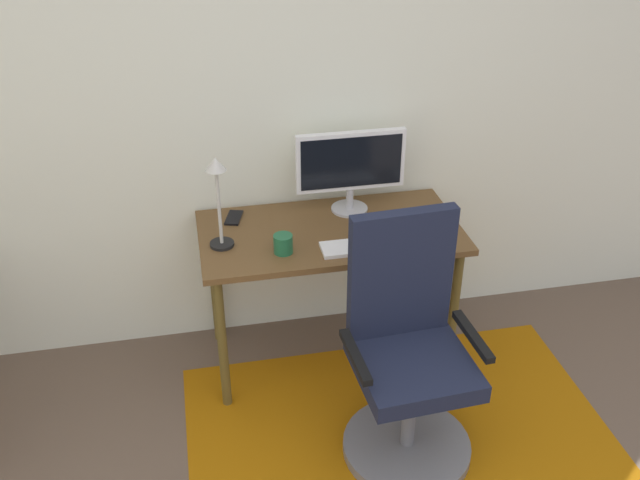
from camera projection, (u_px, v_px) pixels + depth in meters
name	position (u px, v px, depth m)	size (l,w,h in m)	color
wall_back	(294.00, 92.00, 3.34)	(6.00, 0.10, 2.60)	white
area_rug	(399.00, 433.00, 3.22)	(1.91, 1.26, 0.01)	#9E5907
desk	(330.00, 246.00, 3.36)	(1.23, 0.63, 0.75)	brown
monitor	(351.00, 165.00, 3.36)	(0.53, 0.18, 0.41)	#B2B2B7
keyboard	(368.00, 246.00, 3.17)	(0.43, 0.13, 0.02)	white
computer_mouse	(441.00, 234.00, 3.24)	(0.06, 0.10, 0.03)	white
coffee_cup	(283.00, 244.00, 3.12)	(0.09, 0.09, 0.09)	#1D5B36
cell_phone	(234.00, 218.00, 3.40)	(0.07, 0.14, 0.01)	black
desk_lamp	(217.00, 189.00, 3.04)	(0.11, 0.11, 0.43)	black
office_chair	(407.00, 367.00, 2.96)	(0.56, 0.56, 1.10)	slate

